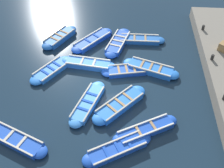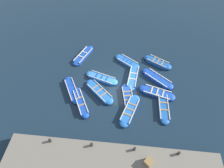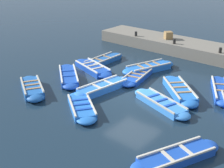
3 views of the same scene
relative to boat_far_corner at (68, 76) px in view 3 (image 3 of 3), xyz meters
name	(u,v)px [view 3 (image 3 of 3)]	position (x,y,z in m)	size (l,w,h in m)	color
ground_plane	(134,93)	(-0.93, 4.12, -0.17)	(120.00, 120.00, 0.00)	#162838
boat_far_corner	(68,76)	(0.00, 0.00, 0.00)	(3.08, 3.56, 0.41)	#1947B7
boat_end_of_row	(161,103)	(-0.49, 6.05, -0.02)	(1.93, 3.79, 0.37)	#3884E0
boat_outer_left	(177,157)	(2.81, 8.77, -0.02)	(3.78, 2.19, 0.38)	#1947B7
boat_outer_right	(179,91)	(-2.33, 6.04, 0.02)	(3.30, 3.46, 0.44)	blue
boat_alongside	(93,68)	(-1.90, 0.16, 0.00)	(1.92, 3.82, 0.41)	#1947B7
boat_stern_in	(103,87)	(-0.05, 2.66, 0.01)	(3.83, 1.28, 0.42)	blue
boat_mid_row	(32,88)	(2.48, -0.16, 0.02)	(2.44, 3.40, 0.44)	#1E59AD
boat_broadside	(137,76)	(-2.61, 3.11, -0.02)	(3.40, 1.52, 0.36)	#1947B7
boat_near_quay	(103,60)	(-3.50, -0.37, -0.02)	(3.70, 0.93, 0.36)	#1E59AD
boat_bow_out	(221,90)	(-3.77, 7.70, 0.01)	(3.65, 2.38, 0.42)	#1947B7
boat_centre	(82,107)	(2.27, 3.38, -0.03)	(2.65, 3.27, 0.35)	blue
boat_tucked	(149,68)	(-4.19, 2.85, 0.02)	(3.85, 2.07, 0.44)	blue
quay_wall	(202,51)	(-9.05, 4.12, 0.25)	(2.74, 16.69, 0.85)	slate
bollard_north	(136,34)	(-8.03, -0.96, 0.85)	(0.20, 0.20, 0.35)	black
bollard_mid_north	(174,41)	(-8.03, 2.43, 0.85)	(0.20, 0.20, 0.35)	black
bollard_mid_south	(220,50)	(-8.03, 5.81, 0.85)	(0.20, 0.20, 0.35)	black
wooden_crate	(168,35)	(-8.93, 1.39, 0.94)	(0.54, 0.54, 0.54)	olive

